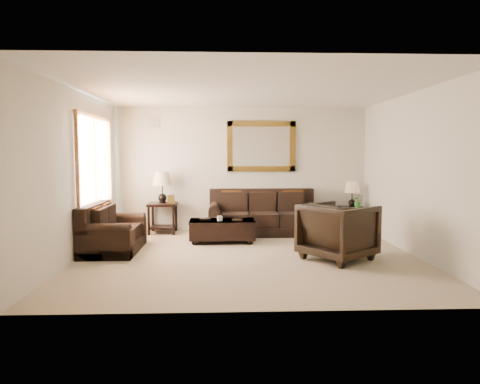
{
  "coord_description": "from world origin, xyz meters",
  "views": [
    {
      "loc": [
        -0.39,
        -6.91,
        1.67
      ],
      "look_at": [
        -0.1,
        0.6,
        1.01
      ],
      "focal_mm": 32.0,
      "sensor_mm": 36.0,
      "label": 1
    }
  ],
  "objects_px": {
    "end_table_left": "(162,193)",
    "armchair": "(338,229)",
    "loveseat": "(111,234)",
    "coffee_table": "(222,228)",
    "end_table_right": "(352,199)",
    "sofa": "(263,218)"
  },
  "relations": [
    {
      "from": "coffee_table",
      "to": "end_table_left",
      "type": "bearing_deg",
      "value": 141.37
    },
    {
      "from": "sofa",
      "to": "coffee_table",
      "type": "relative_size",
      "value": 1.8
    },
    {
      "from": "armchair",
      "to": "sofa",
      "type": "bearing_deg",
      "value": -14.22
    },
    {
      "from": "loveseat",
      "to": "end_table_left",
      "type": "xyz_separation_m",
      "value": [
        0.66,
        1.69,
        0.55
      ]
    },
    {
      "from": "sofa",
      "to": "end_table_left",
      "type": "distance_m",
      "value": 2.19
    },
    {
      "from": "end_table_left",
      "to": "armchair",
      "type": "height_order",
      "value": "end_table_left"
    },
    {
      "from": "loveseat",
      "to": "end_table_left",
      "type": "bearing_deg",
      "value": -21.33
    },
    {
      "from": "sofa",
      "to": "loveseat",
      "type": "distance_m",
      "value": 3.21
    },
    {
      "from": "end_table_left",
      "to": "armchair",
      "type": "xyz_separation_m",
      "value": [
        3.11,
        -2.43,
        -0.35
      ]
    },
    {
      "from": "loveseat",
      "to": "coffee_table",
      "type": "relative_size",
      "value": 1.17
    },
    {
      "from": "loveseat",
      "to": "end_table_right",
      "type": "height_order",
      "value": "end_table_right"
    },
    {
      "from": "end_table_left",
      "to": "end_table_right",
      "type": "bearing_deg",
      "value": 0.71
    },
    {
      "from": "loveseat",
      "to": "end_table_right",
      "type": "relative_size",
      "value": 1.35
    },
    {
      "from": "end_table_right",
      "to": "coffee_table",
      "type": "xyz_separation_m",
      "value": [
        -2.82,
        -1.05,
        -0.44
      ]
    },
    {
      "from": "end_table_right",
      "to": "armchair",
      "type": "relative_size",
      "value": 1.09
    },
    {
      "from": "end_table_left",
      "to": "coffee_table",
      "type": "distance_m",
      "value": 1.72
    },
    {
      "from": "loveseat",
      "to": "coffee_table",
      "type": "bearing_deg",
      "value": -70.12
    },
    {
      "from": "sofa",
      "to": "loveseat",
      "type": "height_order",
      "value": "sofa"
    },
    {
      "from": "loveseat",
      "to": "coffee_table",
      "type": "xyz_separation_m",
      "value": [
        1.93,
        0.7,
        -0.04
      ]
    },
    {
      "from": "end_table_left",
      "to": "loveseat",
      "type": "bearing_deg",
      "value": -111.33
    },
    {
      "from": "sofa",
      "to": "end_table_right",
      "type": "xyz_separation_m",
      "value": [
        1.96,
        0.16,
        0.37
      ]
    },
    {
      "from": "sofa",
      "to": "armchair",
      "type": "distance_m",
      "value": 2.53
    }
  ]
}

